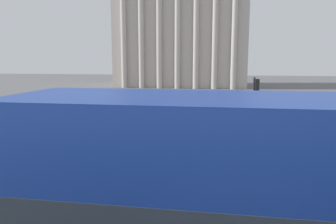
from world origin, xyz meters
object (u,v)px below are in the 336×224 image
traffic_light_mid (255,99)px  car_black (172,103)px  double_decker_bus (324,208)px  pedestrian_red (250,124)px  pedestrian_blue (291,107)px  plaza_building_left (182,18)px  traffic_light_near (86,122)px  pedestrian_grey (308,100)px

traffic_light_mid → car_black: size_ratio=0.87×
double_decker_bus → pedestrian_red: double_decker_bus is taller
traffic_light_mid → pedestrian_blue: traffic_light_mid is taller
plaza_building_left → traffic_light_mid: bearing=-77.0°
traffic_light_mid → pedestrian_blue: size_ratio=2.24×
traffic_light_near → pedestrian_red: 10.23m
pedestrian_red → car_black: bearing=177.9°
plaza_building_left → traffic_light_mid: plaza_building_left is taller
car_black → pedestrian_grey: size_ratio=2.36×
traffic_light_near → traffic_light_mid: traffic_light_mid is taller
double_decker_bus → pedestrian_grey: 26.46m
traffic_light_near → pedestrian_grey: traffic_light_near is taller
double_decker_bus → pedestrian_blue: (3.74, 21.68, -1.33)m
pedestrian_grey → plaza_building_left: bearing=-132.9°
traffic_light_mid → car_black: traffic_light_mid is taller
traffic_light_near → double_decker_bus: bearing=-41.8°
pedestrian_red → traffic_light_mid: bearing=119.6°
plaza_building_left → pedestrian_red: plaza_building_left is taller
car_black → pedestrian_blue: (9.96, -2.64, 0.23)m
double_decker_bus → pedestrian_blue: bearing=73.9°
pedestrian_grey → pedestrian_red: 13.52m
plaza_building_left → pedestrian_grey: (15.00, -28.46, -10.99)m
car_black → pedestrian_red: size_ratio=2.45×
pedestrian_blue → pedestrian_red: bearing=158.8°
pedestrian_grey → pedestrian_red: bearing=-7.1°
double_decker_bus → car_black: double_decker_bus is taller
plaza_building_left → traffic_light_mid: 42.25m
traffic_light_mid → car_black: (-6.43, 10.20, -1.69)m
pedestrian_blue → pedestrian_red: 8.89m
double_decker_bus → pedestrian_blue: double_decker_bus is taller
plaza_building_left → pedestrian_blue: 36.66m
traffic_light_near → pedestrian_blue: bearing=56.4°
plaza_building_left → traffic_light_near: plaza_building_left is taller
traffic_light_mid → pedestrian_grey: 13.05m
pedestrian_red → plaza_building_left: bearing=160.4°
double_decker_bus → car_black: (-6.22, 24.32, -1.56)m
pedestrian_grey → pedestrian_red: (-6.02, -12.11, -0.04)m
double_decker_bus → pedestrian_grey: bearing=70.7°
car_black → pedestrian_blue: 10.31m
traffic_light_mid → pedestrian_blue: 8.47m
double_decker_bus → traffic_light_mid: size_ratio=2.88×
plaza_building_left → pedestrian_grey: plaza_building_left is taller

